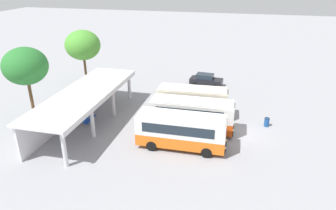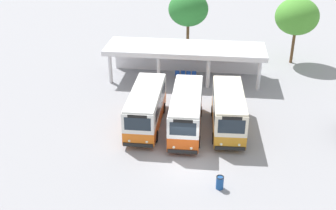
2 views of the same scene
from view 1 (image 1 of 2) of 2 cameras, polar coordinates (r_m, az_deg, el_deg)
ground_plane at (r=30.27m, az=13.17°, el=-5.20°), size 180.00×180.00×0.00m
city_bus_nearest_orange at (r=26.58m, az=2.47°, el=-4.60°), size 2.50×7.72×3.08m
city_bus_second_in_row at (r=29.34m, az=4.41°, el=-1.70°), size 2.45×7.95×3.17m
city_bus_middle_cream at (r=32.33m, az=4.50°, el=0.75°), size 2.66×7.36×3.16m
parked_car_flank at (r=41.69m, az=6.97°, el=4.61°), size 2.14×4.39×1.62m
terminal_canopy at (r=31.66m, az=-15.90°, el=0.99°), size 15.65×4.79×3.40m
waiting_chair_end_by_column at (r=31.55m, az=-14.88°, el=-3.08°), size 0.45×0.45×0.86m
waiting_chair_second_from_end at (r=32.02m, az=-14.52°, el=-2.63°), size 0.45×0.45×0.86m
waiting_chair_middle_seat at (r=32.43m, az=-13.99°, el=-2.22°), size 0.45×0.45×0.86m
waiting_chair_fourth_seat at (r=32.91m, az=-13.66°, el=-1.80°), size 0.45×0.45×0.86m
roadside_tree_behind_canopy at (r=33.50m, az=-24.73°, el=6.48°), size 4.34×4.34×7.50m
roadside_tree_east_of_canopy at (r=42.94m, az=-15.39°, el=10.55°), size 4.60×4.60×7.15m
litter_bin_apron at (r=32.19m, az=17.67°, el=-3.00°), size 0.49×0.49×0.90m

